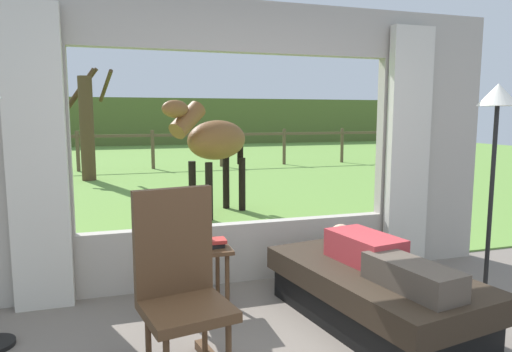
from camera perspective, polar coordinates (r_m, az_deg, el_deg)
name	(u,v)px	position (r m, az deg, el deg)	size (l,w,h in m)	color
back_wall_with_window	(241,148)	(4.23, -1.87, 3.46)	(5.20, 0.12, 2.55)	#ADA599
curtain_panel_left	(37,160)	(3.98, -25.41, 1.76)	(0.44, 0.10, 2.40)	beige
curtain_panel_right	(408,150)	(4.85, 18.23, 3.02)	(0.44, 0.10, 2.40)	beige
outdoor_pasture_lawn	(149,164)	(15.09, -13.07, 1.51)	(36.00, 21.68, 0.02)	olive
distant_hill_ridge	(133,122)	(24.84, -14.95, 6.50)	(36.00, 2.00, 2.40)	#54642E
recliner_sofa	(374,294)	(3.69, 14.31, -13.89)	(1.17, 1.83, 0.42)	black
reclining_person	(379,257)	(3.55, 14.89, -9.58)	(0.43, 1.43, 0.22)	#B23338
rocking_chair	(180,287)	(2.84, -9.32, -13.32)	(0.58, 0.75, 1.12)	#4C331E
side_table	(201,258)	(3.75, -6.79, -9.99)	(0.44, 0.44, 0.52)	#4C331E
potted_plant	(189,223)	(3.72, -8.24, -5.73)	(0.22, 0.22, 0.32)	#9E6042
book_stack	(213,243)	(3.67, -5.28, -8.21)	(0.19, 0.15, 0.06)	black
floor_lamp_right	(496,127)	(4.24, 27.49, 5.41)	(0.32, 0.32, 1.80)	black
horse	(214,141)	(7.03, -5.18, 4.30)	(1.62, 1.42, 1.73)	brown
pasture_tree	(87,124)	(11.52, -20.11, 6.01)	(1.17, 1.21, 2.66)	#4C3823
pasture_fence_line	(153,143)	(13.47, -12.64, 3.95)	(16.10, 0.10, 1.10)	brown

